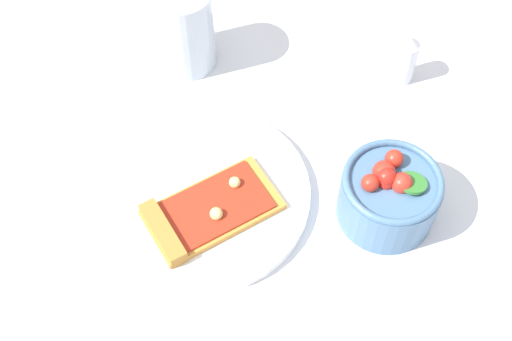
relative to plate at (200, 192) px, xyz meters
The scene contains 6 objects.
ground_plane 0.01m from the plate, 60.66° to the right, with size 2.40×2.40×0.00m, color silver.
plate is the anchor object (origin of this frame).
pizza_slice_main 0.04m from the plate, 101.86° to the right, with size 0.16×0.10×0.02m.
salad_bowl 0.22m from the plate, 29.83° to the right, with size 0.11×0.11×0.08m.
soda_glass 0.22m from the plate, 73.48° to the left, with size 0.08×0.08×0.12m.
pepper_shaker 0.31m from the plate, 11.59° to the left, with size 0.03×0.03×0.08m.
Camera 1 is at (-0.11, -0.41, 0.69)m, focal length 48.53 mm.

